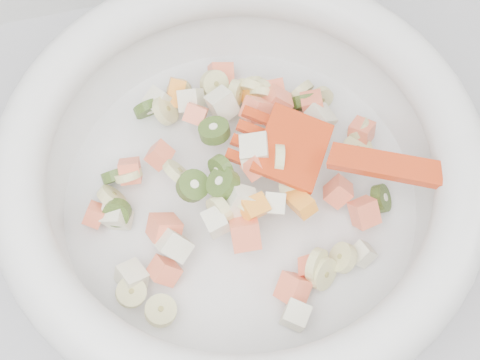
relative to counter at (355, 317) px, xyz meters
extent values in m
cube|color=#AAA9AF|center=(0.00, 0.00, 0.00)|extent=(2.00, 0.60, 0.90)
cylinder|color=silver|center=(-0.17, 0.02, 0.46)|extent=(0.32, 0.32, 0.02)
torus|color=silver|center=(-0.17, 0.02, 0.53)|extent=(0.39, 0.39, 0.04)
cylinder|color=#CFC58A|center=(-0.22, 0.11, 0.49)|extent=(0.02, 0.03, 0.03)
cylinder|color=#CFC58A|center=(-0.26, 0.05, 0.49)|extent=(0.03, 0.03, 0.03)
cylinder|color=#CFC58A|center=(-0.08, 0.09, 0.48)|extent=(0.03, 0.02, 0.03)
cylinder|color=#CFC58A|center=(-0.20, 0.13, 0.48)|extent=(0.03, 0.02, 0.03)
cylinder|color=#CFC58A|center=(-0.18, -0.01, 0.51)|extent=(0.03, 0.03, 0.03)
cylinder|color=#CFC58A|center=(-0.22, 0.04, 0.50)|extent=(0.03, 0.03, 0.03)
cylinder|color=#CFC58A|center=(-0.28, -0.05, 0.48)|extent=(0.03, 0.03, 0.02)
cylinder|color=#CFC58A|center=(-0.13, -0.07, 0.48)|extent=(0.03, 0.03, 0.03)
cylinder|color=#CFC58A|center=(-0.15, 0.11, 0.49)|extent=(0.03, 0.03, 0.03)
cylinder|color=#CFC58A|center=(-0.14, 0.11, 0.49)|extent=(0.03, 0.03, 0.04)
cylinder|color=#CFC58A|center=(-0.13, 0.10, 0.49)|extent=(0.02, 0.02, 0.03)
cylinder|color=#CFC58A|center=(-0.20, -0.01, 0.51)|extent=(0.02, 0.03, 0.04)
cylinder|color=#CFC58A|center=(-0.13, 0.11, 0.48)|extent=(0.02, 0.04, 0.04)
cylinder|color=#CFC58A|center=(-0.11, -0.06, 0.48)|extent=(0.03, 0.03, 0.02)
cylinder|color=#CFC58A|center=(-0.14, 0.12, 0.48)|extent=(0.03, 0.01, 0.03)
cylinder|color=#CFC58A|center=(-0.26, -0.07, 0.48)|extent=(0.03, 0.03, 0.01)
cylinder|color=#CFC58A|center=(-0.28, 0.04, 0.48)|extent=(0.03, 0.03, 0.03)
cylinder|color=#CFC58A|center=(-0.13, -0.06, 0.49)|extent=(0.03, 0.03, 0.03)
cylinder|color=#CFC58A|center=(-0.06, 0.05, 0.48)|extent=(0.03, 0.03, 0.02)
cylinder|color=#CFC58A|center=(-0.17, 0.13, 0.49)|extent=(0.03, 0.03, 0.03)
cylinder|color=#CFC58A|center=(-0.14, 0.02, 0.51)|extent=(0.02, 0.03, 0.03)
cylinder|color=#CFC58A|center=(-0.10, 0.10, 0.48)|extent=(0.03, 0.03, 0.04)
cylinder|color=#CFC58A|center=(-0.13, 0.00, 0.50)|extent=(0.03, 0.03, 0.02)
cylinder|color=#CFC58A|center=(-0.06, 0.03, 0.48)|extent=(0.03, 0.03, 0.01)
cube|color=#FF7950|center=(-0.24, -0.01, 0.49)|extent=(0.03, 0.03, 0.03)
cube|color=#FF7950|center=(-0.20, 0.09, 0.50)|extent=(0.03, 0.03, 0.02)
cube|color=#FF7950|center=(-0.25, -0.04, 0.48)|extent=(0.03, 0.03, 0.03)
cube|color=#FF7950|center=(-0.14, 0.08, 0.50)|extent=(0.03, 0.03, 0.03)
cube|color=#FF7950|center=(-0.09, 0.08, 0.49)|extent=(0.02, 0.03, 0.02)
cube|color=#FF7950|center=(-0.12, 0.04, 0.50)|extent=(0.02, 0.03, 0.03)
cube|color=#FF7950|center=(-0.16, 0.14, 0.48)|extent=(0.03, 0.03, 0.03)
cube|color=#FF7950|center=(-0.16, -0.08, 0.48)|extent=(0.03, 0.03, 0.03)
cube|color=#FF7950|center=(-0.12, 0.11, 0.48)|extent=(0.02, 0.02, 0.03)
cube|color=#FF7950|center=(-0.26, 0.06, 0.49)|extent=(0.02, 0.03, 0.03)
cube|color=#FF7950|center=(-0.12, 0.09, 0.49)|extent=(0.03, 0.03, 0.03)
cube|color=#FF7950|center=(-0.18, -0.03, 0.50)|extent=(0.02, 0.03, 0.03)
cube|color=#FF7950|center=(-0.10, -0.01, 0.49)|extent=(0.03, 0.03, 0.03)
cube|color=#FF7950|center=(-0.30, 0.03, 0.48)|extent=(0.02, 0.03, 0.03)
cube|color=#FF7950|center=(-0.08, -0.03, 0.49)|extent=(0.02, 0.03, 0.03)
cube|color=#FF7950|center=(-0.16, 0.02, 0.51)|extent=(0.03, 0.02, 0.03)
cube|color=#FF7950|center=(-0.14, -0.06, 0.48)|extent=(0.03, 0.02, 0.02)
cube|color=#FF7950|center=(-0.23, 0.06, 0.50)|extent=(0.03, 0.02, 0.03)
cube|color=#FF7950|center=(-0.06, 0.05, 0.48)|extent=(0.03, 0.03, 0.02)
cylinder|color=olive|center=(-0.18, 0.07, 0.51)|extent=(0.03, 0.03, 0.02)
cylinder|color=olive|center=(-0.27, 0.06, 0.48)|extent=(0.04, 0.03, 0.04)
cylinder|color=olive|center=(-0.28, 0.02, 0.48)|extent=(0.03, 0.03, 0.03)
cylinder|color=olive|center=(-0.23, 0.12, 0.48)|extent=(0.04, 0.02, 0.04)
cylinder|color=olive|center=(-0.14, 0.03, 0.50)|extent=(0.03, 0.03, 0.03)
cylinder|color=olive|center=(-0.06, -0.02, 0.48)|extent=(0.02, 0.03, 0.03)
cylinder|color=olive|center=(-0.10, 0.09, 0.48)|extent=(0.03, 0.02, 0.03)
cylinder|color=olive|center=(-0.21, 0.02, 0.51)|extent=(0.04, 0.04, 0.02)
cylinder|color=olive|center=(-0.19, 0.01, 0.52)|extent=(0.04, 0.04, 0.03)
cylinder|color=olive|center=(-0.19, 0.02, 0.52)|extent=(0.02, 0.03, 0.03)
cube|color=beige|center=(-0.16, 0.03, 0.51)|extent=(0.02, 0.02, 0.02)
cube|color=beige|center=(-0.20, 0.11, 0.49)|extent=(0.03, 0.03, 0.03)
cube|color=beige|center=(-0.09, -0.06, 0.48)|extent=(0.03, 0.02, 0.03)
cube|color=beige|center=(-0.23, 0.12, 0.48)|extent=(0.03, 0.03, 0.03)
cube|color=beige|center=(-0.16, -0.10, 0.48)|extent=(0.03, 0.03, 0.02)
cube|color=beige|center=(-0.20, -0.02, 0.51)|extent=(0.02, 0.02, 0.02)
cube|color=beige|center=(-0.16, 0.03, 0.52)|extent=(0.03, 0.03, 0.03)
cube|color=beige|center=(-0.09, 0.07, 0.49)|extent=(0.04, 0.03, 0.03)
cube|color=beige|center=(-0.18, -0.01, 0.51)|extent=(0.03, 0.03, 0.03)
cube|color=beige|center=(-0.28, -0.03, 0.48)|extent=(0.03, 0.03, 0.03)
cube|color=beige|center=(-0.28, 0.02, 0.48)|extent=(0.03, 0.02, 0.03)
cube|color=beige|center=(-0.24, -0.02, 0.49)|extent=(0.03, 0.03, 0.04)
cube|color=beige|center=(-0.15, -0.01, 0.51)|extent=(0.02, 0.03, 0.02)
cube|color=beige|center=(-0.17, 0.10, 0.50)|extent=(0.03, 0.03, 0.03)
cube|color=orange|center=(-0.21, 0.13, 0.49)|extent=(0.02, 0.03, 0.03)
cube|color=orange|center=(-0.14, 0.11, 0.48)|extent=(0.02, 0.03, 0.02)
cube|color=orange|center=(-0.17, -0.01, 0.51)|extent=(0.03, 0.02, 0.02)
cube|color=orange|center=(-0.13, -0.01, 0.50)|extent=(0.02, 0.03, 0.02)
cube|color=#BC3210|center=(-0.13, 0.03, 0.52)|extent=(0.08, 0.08, 0.02)
cube|color=#BC3210|center=(-0.15, 0.07, 0.51)|extent=(0.03, 0.02, 0.01)
cube|color=#BC3210|center=(-0.15, 0.05, 0.51)|extent=(0.03, 0.02, 0.01)
cube|color=#BC3210|center=(-0.16, 0.04, 0.51)|extent=(0.03, 0.02, 0.01)
cube|color=#BC3210|center=(-0.17, 0.03, 0.51)|extent=(0.03, 0.02, 0.01)
cube|color=#BC3210|center=(-0.02, -0.04, 0.54)|extent=(0.17, 0.12, 0.04)
camera|label=1|loc=(-0.24, -0.23, 0.99)|focal=50.00mm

